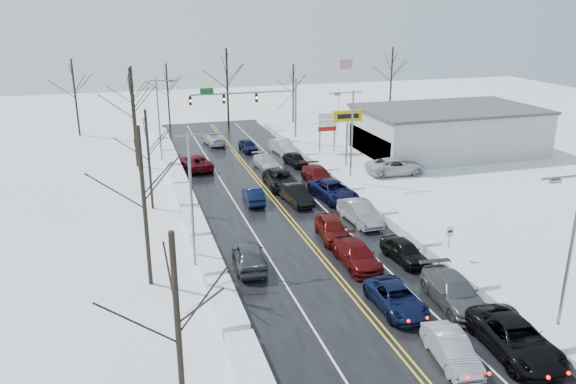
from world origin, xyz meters
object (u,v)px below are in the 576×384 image
object	(u,v)px
traffic_signal_mast	(256,101)
oncoming_car_0	(254,203)
tires_plus_sign	(347,120)
flagpole	(340,91)
dealership_building	(447,130)

from	to	relation	value
traffic_signal_mast	oncoming_car_0	xyz separation A→B (m)	(-5.36, -21.02, -5.48)
tires_plus_sign	traffic_signal_mast	bearing A→B (deg)	120.46
flagpole	oncoming_car_0	world-z (taller)	flagpole
flagpole	oncoming_car_0	distance (m)	29.28
dealership_building	oncoming_car_0	size ratio (longest dim) A/B	4.76
flagpole	oncoming_car_0	bearing A→B (deg)	-126.57
dealership_building	oncoming_car_0	xyz separation A→B (m)	(-25.89, -11.03, -2.66)
flagpole	traffic_signal_mast	bearing A→B (deg)	-170.27
traffic_signal_mast	tires_plus_sign	bearing A→B (deg)	-59.54
traffic_signal_mast	dealership_building	distance (m)	23.01
dealership_building	traffic_signal_mast	bearing A→B (deg)	154.05
oncoming_car_0	tires_plus_sign	bearing A→B (deg)	-140.44
flagpole	dealership_building	world-z (taller)	flagpole
oncoming_car_0	traffic_signal_mast	bearing A→B (deg)	-100.75
tires_plus_sign	oncoming_car_0	bearing A→B (deg)	-143.99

